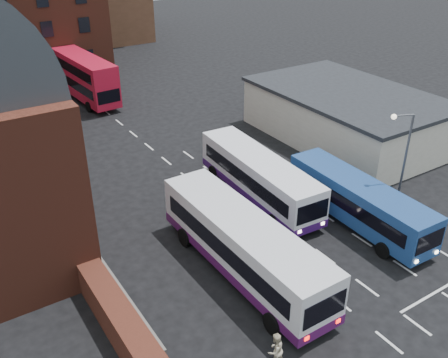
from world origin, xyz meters
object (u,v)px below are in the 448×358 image
bus_blue (358,200)px  pedestrian_beige (275,350)px  bus_white_outbound (243,243)px  street_lamp (402,157)px  bus_red_double (84,77)px  bus_white_inbound (259,175)px

bus_blue → pedestrian_beige: (-11.21, -6.03, -0.85)m
bus_white_outbound → pedestrian_beige: bus_white_outbound is taller
bus_blue → street_lamp: street_lamp is taller
street_lamp → pedestrian_beige: street_lamp is taller
street_lamp → pedestrian_beige: (-13.58, -5.22, -3.48)m
bus_white_outbound → pedestrian_beige: (-2.42, -5.92, -1.13)m
pedestrian_beige → bus_blue: bearing=-159.9°
bus_white_outbound → street_lamp: (11.15, -0.71, 2.36)m
pedestrian_beige → bus_white_outbound: bearing=-120.4°
bus_red_double → street_lamp: size_ratio=1.61×
pedestrian_beige → street_lamp: bearing=-167.1°
bus_white_outbound → bus_white_inbound: size_ratio=1.08×
bus_red_double → pedestrian_beige: bearing=78.7°
bus_white_inbound → bus_blue: 6.75m
bus_white_outbound → bus_white_inbound: (5.47, 5.99, -0.17)m
bus_red_double → street_lamp: 33.99m
bus_white_inbound → pedestrian_beige: size_ratio=6.59×
bus_blue → pedestrian_beige: size_ratio=6.17×
bus_blue → bus_red_double: bearing=-77.1°
bus_white_outbound → bus_white_inbound: bus_white_outbound is taller
bus_white_inbound → bus_blue: bearing=122.2°
bus_blue → street_lamp: size_ratio=1.48×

